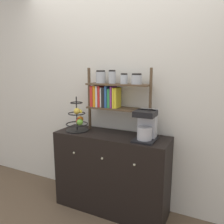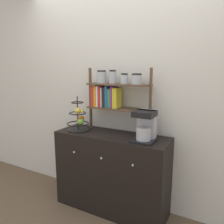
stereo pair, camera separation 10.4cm
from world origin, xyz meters
TOP-DOWN VIEW (x-y plane):
  - ground_plane at (0.00, 0.00)m, footprint 12.00×12.00m
  - wall_back at (0.00, 0.46)m, footprint 7.00×0.05m
  - sideboard at (0.00, 0.21)m, footprint 1.25×0.44m
  - coffee_maker at (0.39, 0.20)m, footprint 0.21×0.26m
  - fruit_stand at (-0.41, 0.18)m, footprint 0.25×0.25m
  - shelf_hutch at (-0.05, 0.32)m, footprint 0.75×0.20m

SIDE VIEW (x-z plane):
  - ground_plane at x=0.00m, z-range 0.00..0.00m
  - sideboard at x=0.00m, z-range 0.00..0.88m
  - fruit_stand at x=-0.41m, z-range 0.82..1.21m
  - coffee_maker at x=0.39m, z-range 0.88..1.18m
  - wall_back at x=0.00m, z-range 0.00..2.60m
  - shelf_hutch at x=-0.05m, z-range 0.97..1.68m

